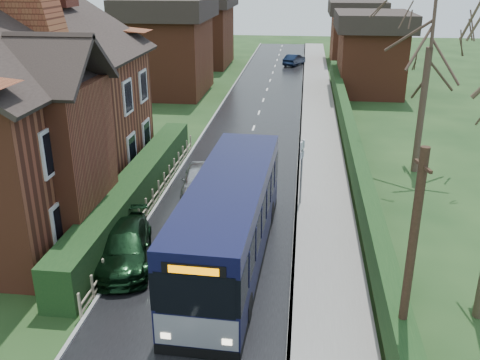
# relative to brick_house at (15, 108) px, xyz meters

# --- Properties ---
(ground) EXTENTS (140.00, 140.00, 0.00)m
(ground) POSITION_rel_brick_house_xyz_m (8.73, -4.78, -4.38)
(ground) COLOR #2F4E21
(ground) RESTS_ON ground
(road) EXTENTS (6.00, 100.00, 0.02)m
(road) POSITION_rel_brick_house_xyz_m (8.73, 5.22, -4.37)
(road) COLOR black
(road) RESTS_ON ground
(pavement) EXTENTS (2.50, 100.00, 0.14)m
(pavement) POSITION_rel_brick_house_xyz_m (12.98, 5.22, -4.31)
(pavement) COLOR slate
(pavement) RESTS_ON ground
(kerb_right) EXTENTS (0.12, 100.00, 0.14)m
(kerb_right) POSITION_rel_brick_house_xyz_m (11.78, 5.22, -4.31)
(kerb_right) COLOR gray
(kerb_right) RESTS_ON ground
(kerb_left) EXTENTS (0.12, 100.00, 0.10)m
(kerb_left) POSITION_rel_brick_house_xyz_m (5.68, 5.22, -4.33)
(kerb_left) COLOR gray
(kerb_left) RESTS_ON ground
(front_hedge) EXTENTS (1.20, 16.00, 1.60)m
(front_hedge) POSITION_rel_brick_house_xyz_m (4.83, 0.22, -3.58)
(front_hedge) COLOR black
(front_hedge) RESTS_ON ground
(picket_fence) EXTENTS (0.10, 16.00, 0.90)m
(picket_fence) POSITION_rel_brick_house_xyz_m (5.58, 0.22, -3.93)
(picket_fence) COLOR gray
(picket_fence) RESTS_ON ground
(right_wall_hedge) EXTENTS (0.60, 50.00, 1.80)m
(right_wall_hedge) POSITION_rel_brick_house_xyz_m (14.53, 5.22, -3.36)
(right_wall_hedge) COLOR brown
(right_wall_hedge) RESTS_ON ground
(brick_house) EXTENTS (9.30, 14.60, 10.30)m
(brick_house) POSITION_rel_brick_house_xyz_m (0.00, 0.00, 0.00)
(brick_house) COLOR brown
(brick_house) RESTS_ON ground
(bus) EXTENTS (2.76, 10.54, 3.18)m
(bus) POSITION_rel_brick_house_xyz_m (9.53, -3.91, -2.80)
(bus) COLOR black
(bus) RESTS_ON ground
(car_silver) EXTENTS (1.91, 3.85, 1.26)m
(car_silver) POSITION_rel_brick_house_xyz_m (7.23, 2.20, -3.74)
(car_silver) COLOR #B5B6BA
(car_silver) RESTS_ON ground
(car_green) EXTENTS (2.83, 4.78, 1.30)m
(car_green) POSITION_rel_brick_house_xyz_m (5.83, -4.39, -3.73)
(car_green) COLOR black
(car_green) RESTS_ON ground
(car_distant) EXTENTS (2.44, 3.80, 1.18)m
(car_distant) POSITION_rel_brick_house_xyz_m (10.73, 38.04, -3.78)
(car_distant) COLOR #101B32
(car_distant) RESTS_ON ground
(bus_stop_sign) EXTENTS (0.20, 0.45, 3.04)m
(bus_stop_sign) POSITION_rel_brick_house_xyz_m (11.93, 1.22, -2.37)
(bus_stop_sign) COLOR slate
(bus_stop_sign) RESTS_ON ground
(telegraph_pole) EXTENTS (0.25, 0.79, 6.19)m
(telegraph_pole) POSITION_rel_brick_house_xyz_m (14.53, -9.11, -1.24)
(telegraph_pole) COLOR black
(telegraph_pole) RESTS_ON ground
(tree_right_far) EXTENTS (4.64, 4.64, 8.97)m
(tree_right_far) POSITION_rel_brick_house_xyz_m (17.73, 6.33, 2.32)
(tree_right_far) COLOR #3C2C23
(tree_right_far) RESTS_ON ground
(tree_house_side) EXTENTS (4.69, 4.69, 10.66)m
(tree_house_side) POSITION_rel_brick_house_xyz_m (-5.04, 9.11, 3.59)
(tree_house_side) COLOR #3A2E22
(tree_house_side) RESTS_ON ground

